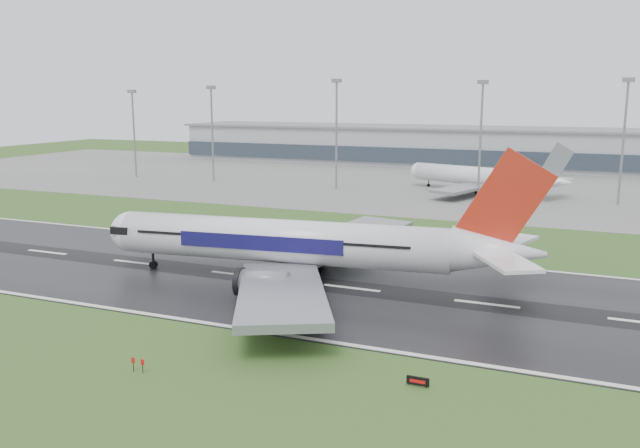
% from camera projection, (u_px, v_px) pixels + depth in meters
% --- Properties ---
extents(ground, '(520.00, 520.00, 0.00)m').
position_uv_depth(ground, '(236.00, 275.00, 107.25)').
color(ground, '#2D4F1D').
rests_on(ground, ground).
extents(runway, '(400.00, 45.00, 0.10)m').
position_uv_depth(runway, '(236.00, 275.00, 107.24)').
color(runway, black).
rests_on(runway, ground).
extents(apron, '(400.00, 130.00, 0.08)m').
position_uv_depth(apron, '(424.00, 182.00, 220.38)').
color(apron, slate).
rests_on(apron, ground).
extents(terminal, '(240.00, 36.00, 15.00)m').
position_uv_depth(terminal, '(460.00, 147.00, 273.25)').
color(terminal, gray).
rests_on(terminal, ground).
extents(main_airliner, '(76.91, 74.02, 20.50)m').
position_uv_depth(main_airliner, '(311.00, 216.00, 101.62)').
color(main_airliner, silver).
rests_on(main_airliner, runway).
extents(parked_airliner, '(64.68, 62.37, 15.31)m').
position_uv_depth(parked_airliner, '(483.00, 167.00, 196.80)').
color(parked_airliner, silver).
rests_on(parked_airliner, apron).
extents(runway_sign, '(2.29, 0.84, 1.04)m').
position_uv_depth(runway_sign, '(418.00, 382.00, 66.06)').
color(runway_sign, black).
rests_on(runway_sign, ground).
extents(floodmast_0, '(0.64, 0.64, 29.32)m').
position_uv_depth(floodmast_0, '(134.00, 136.00, 232.14)').
color(floodmast_0, gray).
rests_on(floodmast_0, ground).
extents(floodmast_1, '(0.64, 0.64, 30.54)m').
position_uv_depth(floodmast_1, '(212.00, 136.00, 219.88)').
color(floodmast_1, gray).
rests_on(floodmast_1, ground).
extents(floodmast_2, '(0.64, 0.64, 32.35)m').
position_uv_depth(floodmast_2, '(336.00, 137.00, 202.89)').
color(floodmast_2, gray).
rests_on(floodmast_2, ground).
extents(floodmast_3, '(0.64, 0.64, 31.62)m').
position_uv_depth(floodmast_3, '(480.00, 141.00, 186.40)').
color(floodmast_3, gray).
rests_on(floodmast_3, ground).
extents(floodmast_4, '(0.64, 0.64, 31.91)m').
position_uv_depth(floodmast_4, '(623.00, 145.00, 172.43)').
color(floodmast_4, gray).
rests_on(floodmast_4, ground).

